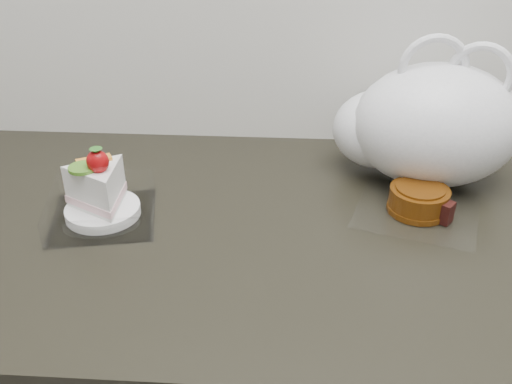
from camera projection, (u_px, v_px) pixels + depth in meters
The scene contains 3 objects.
cake_tray at pixel (101, 199), 0.86m from camera, with size 0.18×0.18×0.12m.
mooncake_wrap at pixel (419, 202), 0.88m from camera, with size 0.23×0.22×0.04m.
plastic_bag at pixel (425, 125), 0.94m from camera, with size 0.32×0.25×0.25m.
Camera 1 is at (-0.12, 0.96, 1.37)m, focal length 40.00 mm.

